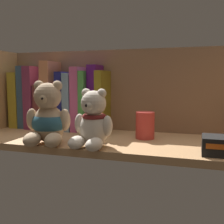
# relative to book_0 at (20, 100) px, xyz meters

# --- Properties ---
(shelf_board) EXTENTS (0.83, 0.30, 0.02)m
(shelf_board) POSITION_rel_book_0_xyz_m (0.38, -0.11, -0.11)
(shelf_board) COLOR tan
(shelf_board) RESTS_ON ground
(shelf_back_panel) EXTENTS (0.86, 0.01, 0.30)m
(shelf_back_panel) POSITION_rel_book_0_xyz_m (0.38, 0.04, 0.03)
(shelf_back_panel) COLOR #866348
(shelf_back_panel) RESTS_ON ground
(book_0) EXTENTS (0.04, 0.10, 0.20)m
(book_0) POSITION_rel_book_0_xyz_m (0.00, 0.00, 0.00)
(book_0) COLOR #AB9629
(book_0) RESTS_ON shelf_board
(book_1) EXTENTS (0.03, 0.10, 0.23)m
(book_1) POSITION_rel_book_0_xyz_m (0.04, 0.00, 0.01)
(book_1) COLOR #355675
(book_1) RESTS_ON shelf_board
(book_2) EXTENTS (0.03, 0.12, 0.23)m
(book_2) POSITION_rel_book_0_xyz_m (0.07, 0.00, 0.01)
(book_2) COLOR #782D51
(book_2) RESTS_ON shelf_board
(book_3) EXTENTS (0.03, 0.11, 0.16)m
(book_3) POSITION_rel_book_0_xyz_m (0.10, 0.00, -0.02)
(book_3) COLOR brown
(book_3) RESTS_ON shelf_board
(book_4) EXTENTS (0.04, 0.12, 0.24)m
(book_4) POSITION_rel_book_0_xyz_m (0.14, 0.00, 0.02)
(book_4) COLOR #C47B52
(book_4) RESTS_ON shelf_board
(book_5) EXTENTS (0.02, 0.12, 0.16)m
(book_5) POSITION_rel_book_0_xyz_m (0.17, 0.00, -0.02)
(book_5) COLOR #CC82A5
(book_5) RESTS_ON shelf_board
(book_6) EXTENTS (0.02, 0.12, 0.20)m
(book_6) POSITION_rel_book_0_xyz_m (0.19, 0.00, 0.00)
(book_6) COLOR navy
(book_6) RESTS_ON shelf_board
(book_7) EXTENTS (0.03, 0.12, 0.20)m
(book_7) POSITION_rel_book_0_xyz_m (0.22, 0.00, -0.00)
(book_7) COLOR slate
(book_7) RESTS_ON shelf_board
(book_8) EXTENTS (0.03, 0.12, 0.22)m
(book_8) POSITION_rel_book_0_xyz_m (0.25, 0.00, 0.01)
(book_8) COLOR #B14A7B
(book_8) RESTS_ON shelf_board
(book_9) EXTENTS (0.02, 0.13, 0.21)m
(book_9) POSITION_rel_book_0_xyz_m (0.28, 0.00, 0.00)
(book_9) COLOR #3D843C
(book_9) RESTS_ON shelf_board
(book_10) EXTENTS (0.03, 0.09, 0.23)m
(book_10) POSITION_rel_book_0_xyz_m (0.31, 0.00, 0.01)
(book_10) COLOR #4A1066
(book_10) RESTS_ON shelf_board
(book_11) EXTENTS (0.02, 0.14, 0.21)m
(book_11) POSITION_rel_book_0_xyz_m (0.34, 0.00, 0.00)
(book_11) COLOR olive
(book_11) RESTS_ON shelf_board
(teddy_bear_larger) EXTENTS (0.13, 0.14, 0.18)m
(teddy_bear_larger) POSITION_rel_book_0_xyz_m (0.25, -0.22, -0.03)
(teddy_bear_larger) COLOR tan
(teddy_bear_larger) RESTS_ON shelf_board
(teddy_bear_smaller) EXTENTS (0.11, 0.12, 0.15)m
(teddy_bear_smaller) POSITION_rel_book_0_xyz_m (0.38, -0.22, -0.04)
(teddy_bear_smaller) COLOR beige
(teddy_bear_smaller) RESTS_ON shelf_board
(pillar_candle) EXTENTS (0.06, 0.06, 0.08)m
(pillar_candle) POSITION_rel_book_0_xyz_m (0.50, -0.08, -0.06)
(pillar_candle) COLOR #C63833
(pillar_candle) RESTS_ON shelf_board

